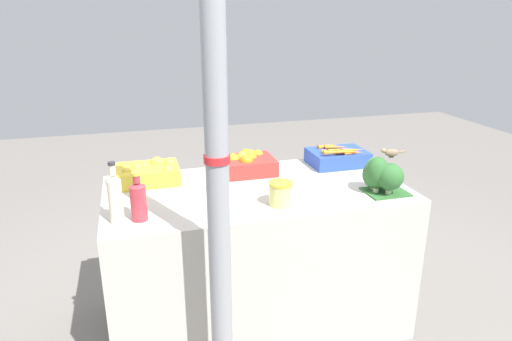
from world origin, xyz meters
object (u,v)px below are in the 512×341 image
at_px(support_pole, 218,186).
at_px(juice_bottle_cloudy, 115,198).
at_px(carrot_crate, 338,157).
at_px(pickle_jar, 281,193).
at_px(orange_crate, 244,163).
at_px(juice_bottle_ruby, 138,200).
at_px(sparrow_bird, 391,152).
at_px(apple_crate, 149,173).
at_px(broccoli_pile, 379,175).

bearing_deg(support_pole, juice_bottle_cloudy, 138.28).
relative_size(carrot_crate, pickle_jar, 2.87).
height_order(orange_crate, juice_bottle_ruby, juice_bottle_ruby).
bearing_deg(sparrow_bird, apple_crate, -11.03).
xyz_separation_m(carrot_crate, juice_bottle_ruby, (-1.23, -0.50, 0.05)).
distance_m(support_pole, pickle_jar, 0.56).
relative_size(juice_bottle_ruby, pickle_jar, 1.91).
height_order(carrot_crate, broccoli_pile, broccoli_pile).
relative_size(juice_bottle_ruby, sparrow_bird, 1.73).
height_order(orange_crate, broccoli_pile, broccoli_pile).
distance_m(broccoli_pile, pickle_jar, 0.56).
bearing_deg(orange_crate, juice_bottle_ruby, -140.61).
bearing_deg(juice_bottle_cloudy, sparrow_bird, -0.94).
height_order(carrot_crate, sparrow_bird, sparrow_bird).
bearing_deg(juice_bottle_ruby, juice_bottle_cloudy, 180.00).
bearing_deg(juice_bottle_cloudy, pickle_jar, -0.61).
relative_size(broccoli_pile, pickle_jar, 1.85).
bearing_deg(support_pole, orange_crate, 69.65).
xyz_separation_m(juice_bottle_ruby, pickle_jar, (0.68, -0.01, -0.04)).
height_order(support_pole, orange_crate, support_pole).
relative_size(orange_crate, pickle_jar, 2.87).
relative_size(orange_crate, juice_bottle_ruby, 1.50).
relative_size(apple_crate, pickle_jar, 2.87).
distance_m(apple_crate, pickle_jar, 0.80).
bearing_deg(support_pole, sparrow_bird, 19.07).
xyz_separation_m(apple_crate, juice_bottle_ruby, (-0.07, -0.51, 0.04)).
relative_size(support_pole, juice_bottle_cloudy, 7.69).
xyz_separation_m(orange_crate, pickle_jar, (0.06, -0.52, 0.00)).
bearing_deg(support_pole, pickle_jar, 42.60).
height_order(apple_crate, pickle_jar, apple_crate).
distance_m(carrot_crate, pickle_jar, 0.75).
bearing_deg(apple_crate, support_pole, -75.15).
bearing_deg(juice_bottle_cloudy, juice_bottle_ruby, -0.00).
xyz_separation_m(carrot_crate, broccoli_pile, (0.00, -0.49, 0.05)).
relative_size(juice_bottle_cloudy, sparrow_bird, 2.16).
distance_m(apple_crate, broccoli_pile, 1.27).
height_order(support_pole, sparrow_bird, support_pole).
relative_size(support_pole, carrot_crate, 6.38).
xyz_separation_m(orange_crate, juice_bottle_cloudy, (-0.72, -0.51, 0.06)).
bearing_deg(support_pole, broccoli_pile, 21.43).
height_order(carrot_crate, juice_bottle_ruby, juice_bottle_ruby).
bearing_deg(sparrow_bird, broccoli_pile, -30.31).
bearing_deg(juice_bottle_cloudy, apple_crate, 71.27).
xyz_separation_m(support_pole, juice_bottle_cloudy, (-0.40, 0.36, -0.15)).
bearing_deg(apple_crate, broccoli_pile, -23.14).
distance_m(carrot_crate, broccoli_pile, 0.49).
bearing_deg(pickle_jar, sparrow_bird, -1.38).
xyz_separation_m(juice_bottle_cloudy, juice_bottle_ruby, (0.10, -0.00, -0.02)).
bearing_deg(apple_crate, juice_bottle_cloudy, -108.73).
bearing_deg(pickle_jar, juice_bottle_cloudy, 179.39).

